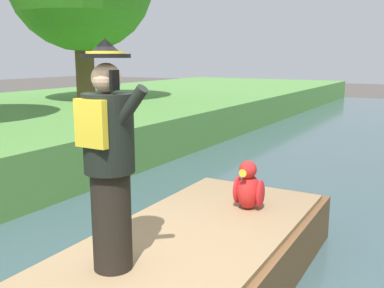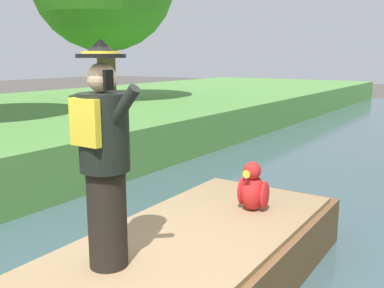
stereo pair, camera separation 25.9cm
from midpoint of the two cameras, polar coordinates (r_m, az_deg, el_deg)
The scene contains 3 objects.
boat at distance 4.45m, azimuth -2.15°, elevation -15.65°, with size 1.87×4.23×0.61m.
person_pirate at distance 3.50m, azimuth -12.88°, elevation -1.94°, with size 0.61×0.42×1.85m.
parrot_plush at distance 5.00m, azimuth 5.96°, elevation -5.77°, with size 0.36×0.34×0.57m.
Camera 1 is at (2.04, -2.65, 2.42)m, focal length 40.66 mm.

